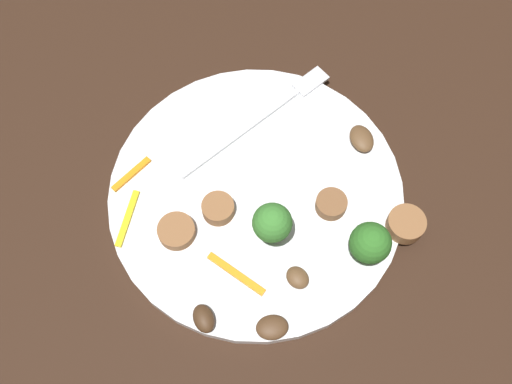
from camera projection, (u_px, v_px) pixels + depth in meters
name	position (u px, v px, depth m)	size (l,w,h in m)	color
ground_plane	(256.00, 197.00, 0.55)	(1.40, 1.40, 0.00)	black
plate	(256.00, 195.00, 0.55)	(0.27, 0.27, 0.01)	white
fork	(266.00, 114.00, 0.57)	(0.18, 0.02, 0.00)	silver
broccoli_floret_0	(370.00, 243.00, 0.49)	(0.04, 0.04, 0.05)	#347525
broccoli_floret_1	(272.00, 223.00, 0.49)	(0.03, 0.03, 0.05)	#408630
sausage_slice_0	(177.00, 231.00, 0.52)	(0.03, 0.03, 0.01)	brown
sausage_slice_1	(406.00, 224.00, 0.52)	(0.03, 0.03, 0.01)	brown
sausage_slice_2	(331.00, 204.00, 0.53)	(0.03, 0.03, 0.01)	brown
sausage_slice_3	(218.00, 209.00, 0.53)	(0.03, 0.03, 0.01)	brown
mushroom_0	(362.00, 139.00, 0.56)	(0.03, 0.02, 0.01)	brown
mushroom_1	(204.00, 319.00, 0.49)	(0.02, 0.02, 0.01)	#422B19
mushroom_2	(272.00, 327.00, 0.49)	(0.03, 0.02, 0.01)	#4C331E
mushroom_3	(298.00, 278.00, 0.50)	(0.02, 0.02, 0.01)	brown
pepper_strip_0	(131.00, 174.00, 0.55)	(0.04, 0.01, 0.00)	orange
pepper_strip_2	(127.00, 218.00, 0.53)	(0.05, 0.01, 0.00)	yellow
pepper_strip_3	(236.00, 274.00, 0.51)	(0.06, 0.01, 0.00)	orange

